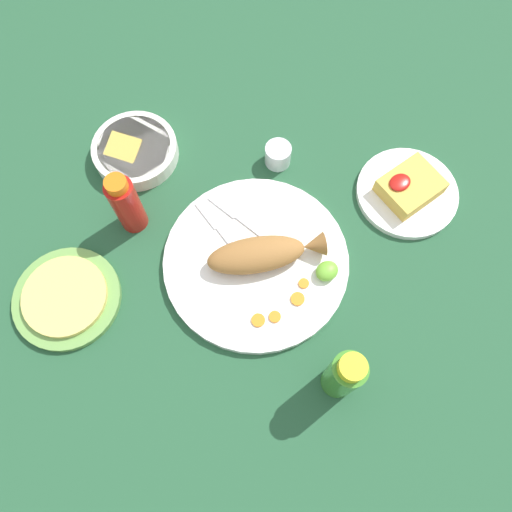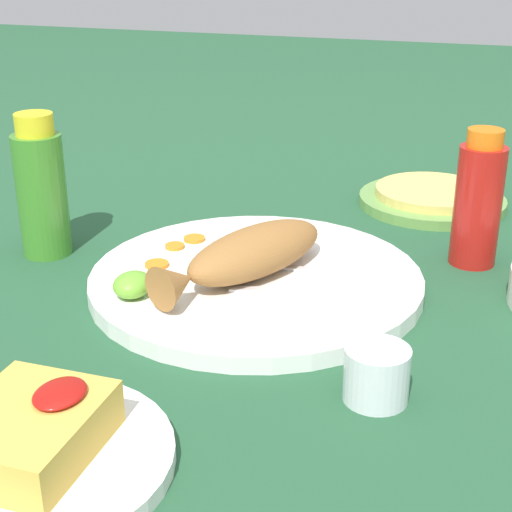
{
  "view_description": "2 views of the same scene",
  "coord_description": "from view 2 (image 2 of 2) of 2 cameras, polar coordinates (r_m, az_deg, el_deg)",
  "views": [
    {
      "loc": [
        0.21,
        0.28,
        0.92
      ],
      "look_at": [
        0.0,
        0.0,
        0.04
      ],
      "focal_mm": 35.0,
      "sensor_mm": 36.0,
      "label": 1
    },
    {
      "loc": [
        -0.74,
        -0.24,
        0.37
      ],
      "look_at": [
        0.0,
        0.0,
        0.04
      ],
      "focal_mm": 55.0,
      "sensor_mm": 36.0,
      "label": 2
    }
  ],
  "objects": [
    {
      "name": "fork_near",
      "position": [
        0.85,
        6.27,
        -1.36
      ],
      "size": [
        0.02,
        0.19,
        0.0
      ],
      "rotation": [
        0.0,
        0.0,
        4.71
      ],
      "color": "silver",
      "rests_on": "main_plate"
    },
    {
      "name": "salt_cup",
      "position": [
        0.66,
        8.75,
        -8.72
      ],
      "size": [
        0.06,
        0.06,
        0.05
      ],
      "color": "silver",
      "rests_on": "ground_plane"
    },
    {
      "name": "carrot_slice_mid",
      "position": [
        0.92,
        -5.93,
        0.72
      ],
      "size": [
        0.02,
        0.02,
        0.0
      ],
      "primitive_type": "cylinder",
      "color": "orange",
      "rests_on": "main_plate"
    },
    {
      "name": "ground_plane",
      "position": [
        0.86,
        0.0,
        -2.34
      ],
      "size": [
        4.0,
        4.0,
        0.0
      ],
      "primitive_type": "plane",
      "color": "#235133"
    },
    {
      "name": "fries_pile",
      "position": [
        0.6,
        -16.15,
        -12.09
      ],
      "size": [
        0.11,
        0.09,
        0.04
      ],
      "color": "gold",
      "rests_on": "side_plate_fries"
    },
    {
      "name": "fried_fish",
      "position": [
        0.83,
        -0.6,
        0.11
      ],
      "size": [
        0.23,
        0.15,
        0.05
      ],
      "rotation": [
        0.0,
        0.0,
        -0.46
      ],
      "color": "#996633",
      "rests_on": "main_plate"
    },
    {
      "name": "tortilla_stack",
      "position": [
        1.13,
        12.72,
        4.55
      ],
      "size": [
        0.16,
        0.16,
        0.01
      ],
      "primitive_type": "cylinder",
      "color": "#E0C666",
      "rests_on": "tortilla_plate"
    },
    {
      "name": "main_plate",
      "position": [
        0.85,
        0.0,
        -1.79
      ],
      "size": [
        0.36,
        0.36,
        0.02
      ],
      "primitive_type": "cylinder",
      "color": "white",
      "rests_on": "ground_plane"
    },
    {
      "name": "carrot_slice_far",
      "position": [
        0.87,
        -7.22,
        -0.61
      ],
      "size": [
        0.03,
        0.03,
        0.0
      ],
      "primitive_type": "cylinder",
      "color": "orange",
      "rests_on": "main_plate"
    },
    {
      "name": "side_plate_fries",
      "position": [
        0.61,
        -15.96,
        -14.09
      ],
      "size": [
        0.21,
        0.21,
        0.01
      ],
      "primitive_type": "cylinder",
      "color": "white",
      "rests_on": "ground_plane"
    },
    {
      "name": "hot_sauce_bottle_green",
      "position": [
        0.95,
        -15.34,
        4.68
      ],
      "size": [
        0.06,
        0.06,
        0.17
      ],
      "color": "#3D8428",
      "rests_on": "ground_plane"
    },
    {
      "name": "carrot_slice_near",
      "position": [
        0.94,
        -4.51,
        1.26
      ],
      "size": [
        0.03,
        0.03,
        0.0
      ],
      "primitive_type": "cylinder",
      "color": "orange",
      "rests_on": "main_plate"
    },
    {
      "name": "hot_sauce_bottle_red",
      "position": [
        0.93,
        15.85,
        3.84
      ],
      "size": [
        0.05,
        0.05,
        0.16
      ],
      "color": "#B21914",
      "rests_on": "ground_plane"
    },
    {
      "name": "lime_wedge_main",
      "position": [
        0.8,
        -8.97,
        -2.07
      ],
      "size": [
        0.05,
        0.04,
        0.02
      ],
      "primitive_type": "ellipsoid",
      "color": "#6BB233",
      "rests_on": "main_plate"
    },
    {
      "name": "carrot_slice_extra",
      "position": [
        0.84,
        -6.96,
        -1.49
      ],
      "size": [
        0.02,
        0.02,
        0.0
      ],
      "primitive_type": "cylinder",
      "color": "orange",
      "rests_on": "main_plate"
    },
    {
      "name": "tortilla_plate",
      "position": [
        1.13,
        12.67,
        3.92
      ],
      "size": [
        0.2,
        0.2,
        0.01
      ],
      "primitive_type": "cylinder",
      "color": "#6B9E4C",
      "rests_on": "ground_plane"
    },
    {
      "name": "fork_far",
      "position": [
        0.8,
        5.54,
        -2.65
      ],
      "size": [
        0.06,
        0.18,
        0.0
      ],
      "rotation": [
        0.0,
        0.0,
        4.95
      ],
      "color": "silver",
      "rests_on": "main_plate"
    }
  ]
}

